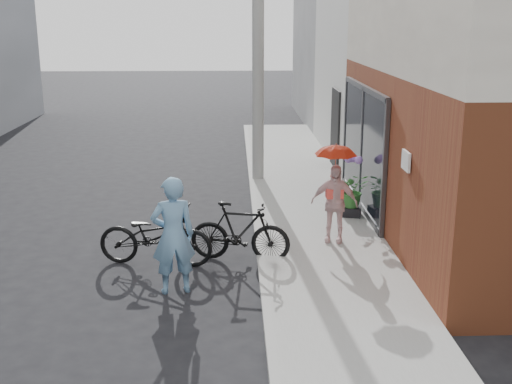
{
  "coord_description": "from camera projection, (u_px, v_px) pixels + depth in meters",
  "views": [
    {
      "loc": [
        0.51,
        -9.35,
        3.96
      ],
      "look_at": [
        0.88,
        1.09,
        1.1
      ],
      "focal_mm": 45.0,
      "sensor_mm": 36.0,
      "label": 1
    }
  ],
  "objects": [
    {
      "name": "potted_plant",
      "position": [
        353.0,
        190.0,
        12.67
      ],
      "size": [
        0.62,
        0.54,
        0.69
      ],
      "primitive_type": "imported",
      "color": "#2F6C2B",
      "rests_on": "planter"
    },
    {
      "name": "bike_right",
      "position": [
        240.0,
        232.0,
        10.65
      ],
      "size": [
        1.75,
        0.81,
        1.01
      ],
      "primitive_type": "imported",
      "rotation": [
        0.0,
        0.0,
        1.37
      ],
      "color": "black",
      "rests_on": "ground"
    },
    {
      "name": "east_building_far",
      "position": [
        406.0,
        29.0,
        24.78
      ],
      "size": [
        8.0,
        8.0,
        7.0
      ],
      "primitive_type": "cube",
      "color": "gray",
      "rests_on": "ground"
    },
    {
      "name": "parasol",
      "position": [
        336.0,
        147.0,
        10.93
      ],
      "size": [
        0.7,
        0.7,
        0.62
      ],
      "primitive_type": "imported",
      "color": "red",
      "rests_on": "kimono_woman"
    },
    {
      "name": "curb",
      "position": [
        258.0,
        233.0,
        11.99
      ],
      "size": [
        0.12,
        24.0,
        0.12
      ],
      "primitive_type": "cube",
      "color": "#9E9E99",
      "rests_on": "ground"
    },
    {
      "name": "kimono_woman",
      "position": [
        334.0,
        203.0,
        11.19
      ],
      "size": [
        0.87,
        0.52,
        1.39
      ],
      "primitive_type": "imported",
      "rotation": [
        0.0,
        0.0,
        -0.24
      ],
      "color": "beige",
      "rests_on": "sidewalk"
    },
    {
      "name": "utility_pole",
      "position": [
        258.0,
        37.0,
        14.94
      ],
      "size": [
        0.28,
        0.28,
        7.0
      ],
      "primitive_type": "cylinder",
      "color": "#9E9E99",
      "rests_on": "ground"
    },
    {
      "name": "officer",
      "position": [
        173.0,
        235.0,
        9.33
      ],
      "size": [
        0.73,
        0.56,
        1.77
      ],
      "primitive_type": "imported",
      "rotation": [
        0.0,
        0.0,
        3.38
      ],
      "color": "#6997BB",
      "rests_on": "ground"
    },
    {
      "name": "bike_left",
      "position": [
        155.0,
        236.0,
        10.48
      ],
      "size": [
        1.97,
        0.96,
        0.99
      ],
      "primitive_type": "imported",
      "rotation": [
        0.0,
        0.0,
        1.41
      ],
      "color": "black",
      "rests_on": "ground"
    },
    {
      "name": "ground",
      "position": [
        203.0,
        278.0,
        10.04
      ],
      "size": [
        80.0,
        80.0,
        0.0
      ],
      "primitive_type": "plane",
      "color": "black",
      "rests_on": "ground"
    },
    {
      "name": "sidewalk",
      "position": [
        319.0,
        232.0,
        12.03
      ],
      "size": [
        2.2,
        24.0,
        0.12
      ],
      "primitive_type": "cube",
      "color": "gray",
      "rests_on": "ground"
    },
    {
      "name": "plaster_building",
      "position": [
        470.0,
        34.0,
        18.04
      ],
      "size": [
        8.0,
        6.0,
        7.0
      ],
      "primitive_type": "cube",
      "color": "silver",
      "rests_on": "ground"
    },
    {
      "name": "planter",
      "position": [
        352.0,
        211.0,
        12.79
      ],
      "size": [
        0.43,
        0.43,
        0.19
      ],
      "primitive_type": "cube",
      "rotation": [
        0.0,
        0.0,
        -0.24
      ],
      "color": "black",
      "rests_on": "sidewalk"
    }
  ]
}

